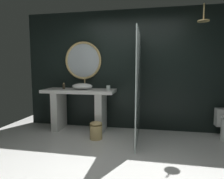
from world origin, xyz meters
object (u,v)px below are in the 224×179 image
vessel_sink (82,86)px  soap_dispenser (64,86)px  rain_shower_head (204,19)px  waste_bin (96,130)px  round_wall_mirror (83,61)px  tumbler_cup (108,88)px

vessel_sink → soap_dispenser: vessel_sink is taller
rain_shower_head → waste_bin: (-1.91, -0.36, -2.05)m
round_wall_mirror → waste_bin: round_wall_mirror is taller
tumbler_cup → soap_dispenser: (-1.00, 0.03, 0.01)m
soap_dispenser → waste_bin: (0.85, -0.45, -0.79)m
tumbler_cup → waste_bin: tumbler_cup is taller
vessel_sink → rain_shower_head: 2.66m
waste_bin → vessel_sink: bearing=132.3°
round_wall_mirror → tumbler_cup: bearing=-26.5°
tumbler_cup → soap_dispenser: bearing=178.3°
vessel_sink → tumbler_cup: (0.58, -0.05, -0.02)m
vessel_sink → waste_bin: (0.43, -0.47, -0.79)m
round_wall_mirror → rain_shower_head: (2.41, -0.39, 0.70)m
round_wall_mirror → waste_bin: bearing=-56.2°
round_wall_mirror → rain_shower_head: rain_shower_head is taller
vessel_sink → waste_bin: size_ratio=1.31×
vessel_sink → tumbler_cup: bearing=-5.1°
tumbler_cup → rain_shower_head: 2.17m
vessel_sink → round_wall_mirror: 0.63m
rain_shower_head → soap_dispenser: bearing=178.1°
soap_dispenser → rain_shower_head: size_ratio=0.43×
vessel_sink → rain_shower_head: bearing=-2.8°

